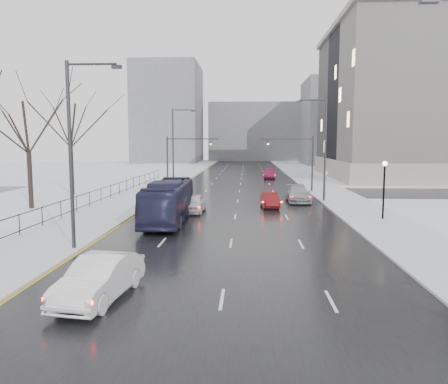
% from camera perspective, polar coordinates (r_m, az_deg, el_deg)
% --- Properties ---
extents(road, '(16.00, 150.00, 0.04)m').
position_cam_1_polar(road, '(62.84, 2.19, 1.23)').
color(road, black).
rests_on(road, ground).
extents(cross_road, '(130.00, 10.00, 0.04)m').
position_cam_1_polar(cross_road, '(50.91, 1.99, -0.02)').
color(cross_road, black).
rests_on(cross_road, ground).
extents(sidewalk_left, '(5.00, 150.00, 0.16)m').
position_cam_1_polar(sidewalk_left, '(63.86, -7.27, 1.32)').
color(sidewalk_left, silver).
rests_on(sidewalk_left, ground).
extents(sidewalk_right, '(5.00, 150.00, 0.16)m').
position_cam_1_polar(sidewalk_right, '(63.56, 11.70, 1.21)').
color(sidewalk_right, silver).
rests_on(sidewalk_right, ground).
extents(park_strip, '(14.00, 150.00, 0.12)m').
position_cam_1_polar(park_strip, '(66.22, -15.39, 1.30)').
color(park_strip, white).
rests_on(park_strip, ground).
extents(tree_park_d, '(8.75, 8.75, 12.50)m').
position_cam_1_polar(tree_park_d, '(41.48, -23.82, -2.10)').
color(tree_park_d, black).
rests_on(tree_park_d, ground).
extents(tree_park_e, '(9.45, 9.45, 13.50)m').
position_cam_1_polar(tree_park_e, '(50.67, -19.14, -0.43)').
color(tree_park_e, black).
rests_on(tree_park_e, ground).
extents(iron_fence, '(0.06, 70.00, 1.30)m').
position_cam_1_polar(iron_fence, '(35.75, -19.90, -1.76)').
color(iron_fence, black).
rests_on(iron_fence, sidewalk_left).
extents(streetlight_r_mid, '(2.95, 0.25, 10.00)m').
position_cam_1_polar(streetlight_r_mid, '(43.18, 12.79, 6.10)').
color(streetlight_r_mid, '#2D2D33').
rests_on(streetlight_r_mid, ground).
extents(streetlight_l_near, '(2.95, 0.25, 10.00)m').
position_cam_1_polar(streetlight_l_near, '(24.32, -18.96, 5.70)').
color(streetlight_l_near, '#2D2D33').
rests_on(streetlight_l_near, ground).
extents(streetlight_l_far, '(2.95, 0.25, 10.00)m').
position_cam_1_polar(streetlight_l_far, '(55.32, -6.45, 6.28)').
color(streetlight_l_far, '#2D2D33').
rests_on(streetlight_l_far, ground).
extents(lamppost_r_mid, '(0.36, 0.36, 4.28)m').
position_cam_1_polar(lamppost_r_mid, '(34.22, 20.19, 1.31)').
color(lamppost_r_mid, black).
rests_on(lamppost_r_mid, sidewalk_right).
extents(mast_signal_right, '(6.10, 0.33, 6.50)m').
position_cam_1_polar(mast_signal_right, '(51.00, 10.30, 4.50)').
color(mast_signal_right, '#2D2D33').
rests_on(mast_signal_right, ground).
extents(mast_signal_left, '(6.10, 0.33, 6.50)m').
position_cam_1_polar(mast_signal_left, '(51.26, -6.23, 4.57)').
color(mast_signal_left, '#2D2D33').
rests_on(mast_signal_left, ground).
extents(no_uturn_sign, '(0.60, 0.06, 2.70)m').
position_cam_1_polar(no_uturn_sign, '(47.43, 13.11, 2.10)').
color(no_uturn_sign, '#2D2D33').
rests_on(no_uturn_sign, sidewalk_right).
extents(bldg_far_right, '(24.00, 20.00, 22.00)m').
position_cam_1_polar(bldg_far_right, '(120.76, 16.18, 8.73)').
color(bldg_far_right, slate).
rests_on(bldg_far_right, ground).
extents(bldg_far_left, '(18.00, 22.00, 28.00)m').
position_cam_1_polar(bldg_far_left, '(129.86, -7.25, 10.09)').
color(bldg_far_left, slate).
rests_on(bldg_far_left, ground).
extents(bldg_far_center, '(30.00, 18.00, 18.00)m').
position_cam_1_polar(bldg_far_center, '(142.64, 4.31, 7.79)').
color(bldg_far_center, slate).
rests_on(bldg_far_center, ground).
extents(sedan_left_near, '(2.31, 5.02, 1.59)m').
position_cam_1_polar(sedan_left_near, '(16.99, -15.94, -10.78)').
color(sedan_left_near, white).
rests_on(sedan_left_near, road).
extents(bus, '(2.81, 10.84, 3.00)m').
position_cam_1_polar(bus, '(32.07, -7.24, -1.19)').
color(bus, '#222343').
rests_on(bus, road).
extents(sedan_center_near, '(2.00, 4.48, 1.50)m').
position_cam_1_polar(sedan_center_near, '(36.16, -3.99, -1.48)').
color(sedan_center_near, silver).
rests_on(sedan_center_near, road).
extents(sedan_right_near, '(1.65, 4.10, 1.32)m').
position_cam_1_polar(sedan_right_near, '(38.94, 5.99, -1.06)').
color(sedan_right_near, maroon).
rests_on(sedan_right_near, road).
extents(sedan_right_far, '(2.23, 5.37, 1.55)m').
position_cam_1_polar(sedan_right_far, '(43.00, 9.64, -0.25)').
color(sedan_right_far, '#9D9EA2').
rests_on(sedan_right_far, road).
extents(sedan_right_distant, '(1.99, 4.98, 1.61)m').
position_cam_1_polar(sedan_right_distant, '(69.86, 5.98, 2.41)').
color(sedan_right_distant, maroon).
rests_on(sedan_right_distant, road).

